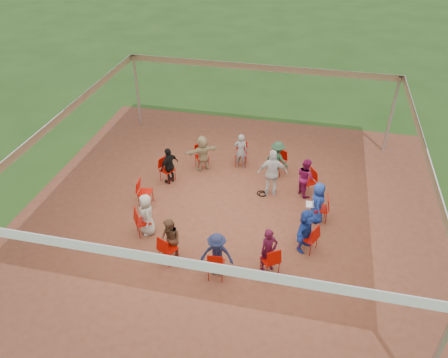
% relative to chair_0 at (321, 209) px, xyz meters
% --- Properties ---
extents(ground, '(80.00, 80.00, 0.00)m').
position_rel_chair_0_xyz_m(ground, '(-2.76, -0.20, -0.45)').
color(ground, '#234816').
rests_on(ground, ground).
extents(dirt_patch, '(13.00, 13.00, 0.00)m').
position_rel_chair_0_xyz_m(dirt_patch, '(-2.76, -0.20, -0.44)').
color(dirt_patch, brown).
rests_on(dirt_patch, ground).
extents(tent, '(10.33, 10.33, 3.00)m').
position_rel_chair_0_xyz_m(tent, '(-2.76, -0.20, 1.92)').
color(tent, '#B2B2B7').
rests_on(tent, ground).
extents(chair_0, '(0.47, 0.45, 0.90)m').
position_rel_chair_0_xyz_m(chair_0, '(0.00, 0.00, 0.00)').
color(chair_0, '#A90800').
rests_on(chair_0, ground).
extents(chair_1, '(0.60, 0.59, 0.90)m').
position_rel_chair_0_xyz_m(chair_1, '(-0.47, 1.35, 0.00)').
color(chair_1, '#A90800').
rests_on(chair_1, ground).
extents(chair_2, '(0.57, 0.58, 0.90)m').
position_rel_chair_0_xyz_m(chair_2, '(-1.55, 2.29, 0.00)').
color(chair_2, '#A90800').
rests_on(chair_2, ground).
extents(chair_3, '(0.45, 0.47, 0.90)m').
position_rel_chair_0_xyz_m(chair_3, '(-2.96, 2.56, 0.00)').
color(chair_3, '#A90800').
rests_on(chair_3, ground).
extents(chair_4, '(0.59, 0.60, 0.90)m').
position_rel_chair_0_xyz_m(chair_4, '(-4.31, 2.08, 0.00)').
color(chair_4, '#A90800').
rests_on(chair_4, ground).
extents(chair_5, '(0.58, 0.57, 0.90)m').
position_rel_chair_0_xyz_m(chair_5, '(-5.25, 1.00, 0.00)').
color(chair_5, '#A90800').
rests_on(chair_5, ground).
extents(chair_6, '(0.47, 0.45, 0.90)m').
position_rel_chair_0_xyz_m(chair_6, '(-5.51, -0.40, 0.00)').
color(chair_6, '#A90800').
rests_on(chair_6, ground).
extents(chair_7, '(0.60, 0.59, 0.90)m').
position_rel_chair_0_xyz_m(chair_7, '(-5.04, -1.75, 0.00)').
color(chair_7, '#A90800').
rests_on(chair_7, ground).
extents(chair_8, '(0.57, 0.58, 0.90)m').
position_rel_chair_0_xyz_m(chair_8, '(-3.96, -2.69, 0.00)').
color(chair_8, '#A90800').
rests_on(chair_8, ground).
extents(chair_9, '(0.45, 0.47, 0.90)m').
position_rel_chair_0_xyz_m(chair_9, '(-2.56, -2.96, 0.00)').
color(chair_9, '#A90800').
rests_on(chair_9, ground).
extents(chair_10, '(0.59, 0.60, 0.90)m').
position_rel_chair_0_xyz_m(chair_10, '(-1.20, -2.49, 0.00)').
color(chair_10, '#A90800').
rests_on(chair_10, ground).
extents(chair_11, '(0.58, 0.57, 0.90)m').
position_rel_chair_0_xyz_m(chair_11, '(-0.27, -1.41, 0.00)').
color(chair_11, '#A90800').
rests_on(chair_11, ground).
extents(person_seated_0, '(0.41, 0.68, 1.34)m').
position_rel_chair_0_xyz_m(person_seated_0, '(-0.12, -0.01, 0.23)').
color(person_seated_0, '#1D3997').
rests_on(person_seated_0, ground).
extents(person_seated_1, '(0.68, 0.75, 1.34)m').
position_rel_chair_0_xyz_m(person_seated_1, '(-0.57, 1.28, 0.23)').
color(person_seated_1, maroon).
rests_on(person_seated_1, ground).
extents(person_seated_2, '(0.97, 0.76, 1.34)m').
position_rel_chair_0_xyz_m(person_seated_2, '(-1.61, 2.18, 0.23)').
color(person_seated_2, '#22452D').
rests_on(person_seated_2, ground).
extents(person_seated_3, '(0.51, 0.36, 1.34)m').
position_rel_chair_0_xyz_m(person_seated_3, '(-2.95, 2.44, 0.23)').
color(person_seated_3, gray).
rests_on(person_seated_3, ground).
extents(person_seated_4, '(1.29, 1.09, 1.34)m').
position_rel_chair_0_xyz_m(person_seated_4, '(-4.24, 1.99, 0.23)').
color(person_seated_4, tan).
rests_on(person_seated_4, ground).
extents(person_seated_5, '(0.71, 0.88, 1.34)m').
position_rel_chair_0_xyz_m(person_seated_5, '(-5.14, 0.95, 0.23)').
color(person_seated_5, black).
rests_on(person_seated_5, ground).
extents(person_seated_6, '(0.67, 0.75, 1.34)m').
position_rel_chair_0_xyz_m(person_seated_6, '(-4.94, -1.69, 0.23)').
color(person_seated_6, '#ABA799').
rests_on(person_seated_6, ground).
extents(person_seated_7, '(0.75, 0.62, 1.34)m').
position_rel_chair_0_xyz_m(person_seated_7, '(-3.91, -2.58, 0.23)').
color(person_seated_7, brown).
rests_on(person_seated_7, ground).
extents(person_seated_8, '(0.90, 0.49, 1.34)m').
position_rel_chair_0_xyz_m(person_seated_8, '(-2.56, -2.84, 0.23)').
color(person_seated_8, '#1C2344').
rests_on(person_seated_8, ground).
extents(person_seated_9, '(0.59, 0.54, 1.34)m').
position_rel_chair_0_xyz_m(person_seated_9, '(-1.27, -2.39, 0.23)').
color(person_seated_9, '#410A20').
rests_on(person_seated_9, ground).
extents(person_seated_10, '(0.96, 1.32, 1.34)m').
position_rel_chair_0_xyz_m(person_seated_10, '(-0.38, -1.35, 0.23)').
color(person_seated_10, '#1D3997').
rests_on(person_seated_10, ground).
extents(standing_person, '(1.06, 0.68, 1.69)m').
position_rel_chair_0_xyz_m(standing_person, '(-1.63, 1.01, 0.40)').
color(standing_person, silver).
rests_on(standing_person, ground).
extents(cable_coil, '(0.34, 0.34, 0.03)m').
position_rel_chair_0_xyz_m(cable_coil, '(-1.92, 0.93, -0.43)').
color(cable_coil, black).
rests_on(cable_coil, ground).
extents(laptop, '(0.28, 0.34, 0.22)m').
position_rel_chair_0_xyz_m(laptop, '(-0.28, -0.02, 0.19)').
color(laptop, '#B7B7BC').
rests_on(laptop, ground).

